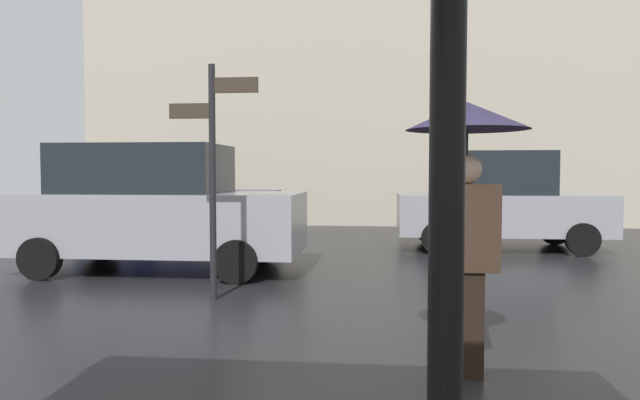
{
  "coord_description": "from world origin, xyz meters",
  "views": [
    {
      "loc": [
        0.21,
        -2.51,
        1.55
      ],
      "look_at": [
        -0.62,
        5.94,
        1.13
      ],
      "focal_mm": 32.46,
      "sensor_mm": 36.0,
      "label": 1
    }
  ],
  "objects_px": {
    "parked_car_distant": "(156,208)",
    "street_signpost": "(213,158)",
    "pedestrian_with_umbrella": "(467,171)",
    "parked_car_left": "(180,200)",
    "parked_car_right": "(497,201)"
  },
  "relations": [
    {
      "from": "parked_car_left",
      "to": "parked_car_right",
      "type": "distance_m",
      "value": 6.64
    },
    {
      "from": "pedestrian_with_umbrella",
      "to": "parked_car_distant",
      "type": "relative_size",
      "value": 0.47
    },
    {
      "from": "parked_car_left",
      "to": "street_signpost",
      "type": "height_order",
      "value": "street_signpost"
    },
    {
      "from": "pedestrian_with_umbrella",
      "to": "parked_car_right",
      "type": "xyz_separation_m",
      "value": [
        1.72,
        7.41,
        -0.59
      ]
    },
    {
      "from": "parked_car_right",
      "to": "parked_car_distant",
      "type": "distance_m",
      "value": 6.6
    },
    {
      "from": "parked_car_left",
      "to": "parked_car_distant",
      "type": "relative_size",
      "value": 0.91
    },
    {
      "from": "pedestrian_with_umbrella",
      "to": "parked_car_left",
      "type": "bearing_deg",
      "value": -8.7
    },
    {
      "from": "parked_car_left",
      "to": "parked_car_distant",
      "type": "bearing_deg",
      "value": -91.36
    },
    {
      "from": "street_signpost",
      "to": "pedestrian_with_umbrella",
      "type": "bearing_deg",
      "value": -42.03
    },
    {
      "from": "parked_car_distant",
      "to": "parked_car_right",
      "type": "bearing_deg",
      "value": -152.93
    },
    {
      "from": "parked_car_left",
      "to": "parked_car_right",
      "type": "bearing_deg",
      "value": -17.48
    },
    {
      "from": "pedestrian_with_umbrella",
      "to": "parked_car_left",
      "type": "relative_size",
      "value": 0.51
    },
    {
      "from": "parked_car_distant",
      "to": "street_signpost",
      "type": "xyz_separation_m",
      "value": [
        1.48,
        -1.94,
        0.73
      ]
    },
    {
      "from": "parked_car_right",
      "to": "parked_car_distant",
      "type": "bearing_deg",
      "value": 43.29
    },
    {
      "from": "parked_car_right",
      "to": "parked_car_distant",
      "type": "relative_size",
      "value": 0.91
    }
  ]
}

